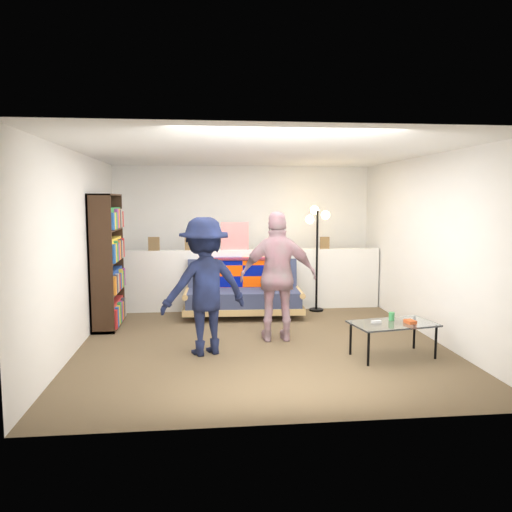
{
  "coord_description": "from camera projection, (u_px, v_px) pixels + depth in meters",
  "views": [
    {
      "loc": [
        -0.73,
        -6.31,
        1.81
      ],
      "look_at": [
        0.0,
        0.4,
        1.05
      ],
      "focal_mm": 35.0,
      "sensor_mm": 36.0,
      "label": 1
    }
  ],
  "objects": [
    {
      "name": "room_shell",
      "position": [
        255.0,
        210.0,
        6.8
      ],
      "size": [
        4.6,
        5.05,
        2.45
      ],
      "color": "silver",
      "rests_on": "ground"
    },
    {
      "name": "bookshelf",
      "position": [
        107.0,
        265.0,
        7.1
      ],
      "size": [
        0.32,
        0.95,
        1.89
      ],
      "color": "black",
      "rests_on": "ground"
    },
    {
      "name": "person_right",
      "position": [
        278.0,
        276.0,
        6.39
      ],
      "size": [
        0.99,
        0.44,
        1.67
      ],
      "primitive_type": "imported",
      "rotation": [
        0.0,
        0.0,
        3.11
      ],
      "color": "pink",
      "rests_on": "ground"
    },
    {
      "name": "ground",
      "position": [
        259.0,
        339.0,
        6.52
      ],
      "size": [
        5.0,
        5.0,
        0.0
      ],
      "primitive_type": "plane",
      "color": "brown",
      "rests_on": "ground"
    },
    {
      "name": "person_left",
      "position": [
        204.0,
        286.0,
        5.84
      ],
      "size": [
        1.19,
        0.93,
        1.61
      ],
      "primitive_type": "imported",
      "rotation": [
        0.0,
        0.0,
        3.51
      ],
      "color": "black",
      "rests_on": "ground"
    },
    {
      "name": "ledge_decor",
      "position": [
        233.0,
        239.0,
        8.12
      ],
      "size": [
        2.97,
        0.02,
        0.45
      ],
      "color": "brown",
      "rests_on": "half_wall_ledge"
    },
    {
      "name": "floor_lamp",
      "position": [
        317.0,
        237.0,
        8.09
      ],
      "size": [
        0.4,
        0.33,
        1.71
      ],
      "color": "black",
      "rests_on": "ground"
    },
    {
      "name": "futon_sofa",
      "position": [
        244.0,
        293.0,
        7.81
      ],
      "size": [
        1.87,
        0.96,
        0.79
      ],
      "color": "tan",
      "rests_on": "ground"
    },
    {
      "name": "half_wall_ledge",
      "position": [
        247.0,
        280.0,
        8.24
      ],
      "size": [
        4.45,
        0.15,
        1.0
      ],
      "primitive_type": "cube",
      "color": "silver",
      "rests_on": "ground"
    },
    {
      "name": "coffee_table",
      "position": [
        394.0,
        325.0,
        5.75
      ],
      "size": [
        1.03,
        0.69,
        0.5
      ],
      "color": "black",
      "rests_on": "ground"
    }
  ]
}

